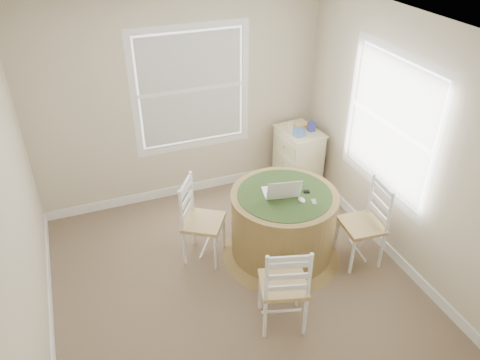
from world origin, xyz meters
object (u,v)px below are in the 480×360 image
chair_near (283,284)px  corner_chest (298,158)px  round_table (283,223)px  laptop (281,192)px  chair_right (362,225)px  chair_left (203,222)px

chair_near → corner_chest: size_ratio=1.14×
round_table → laptop: size_ratio=3.22×
chair_right → corner_chest: chair_right is taller
laptop → chair_near: bearing=78.4°
corner_chest → laptop: bearing=-130.4°
round_table → chair_near: size_ratio=1.38×
chair_right → laptop: 0.95m
chair_left → chair_near: (0.40, -1.14, 0.00)m
corner_chest → chair_right: bearing=-98.1°
round_table → laptop: (-0.04, 0.01, 0.40)m
round_table → chair_left: (-0.81, 0.28, 0.03)m
chair_left → chair_right: bearing=-80.1°
corner_chest → chair_left: bearing=-155.2°
round_table → chair_left: chair_left is taller
laptop → corner_chest: size_ratio=0.49×
chair_near → chair_right: bearing=-141.1°
chair_left → corner_chest: 1.88m
laptop → corner_chest: (0.84, 1.22, -0.43)m
chair_left → chair_right: (1.55, -0.65, 0.00)m
round_table → corner_chest: 1.48m
chair_left → laptop: bearing=-76.4°
round_table → laptop: 0.40m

